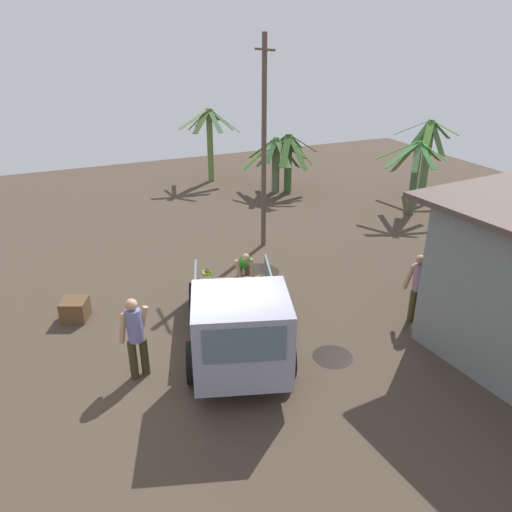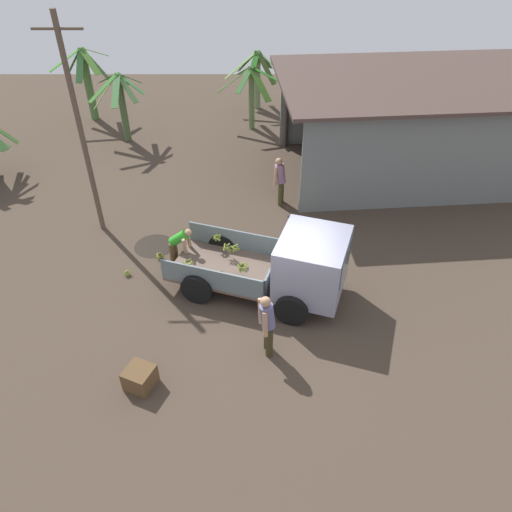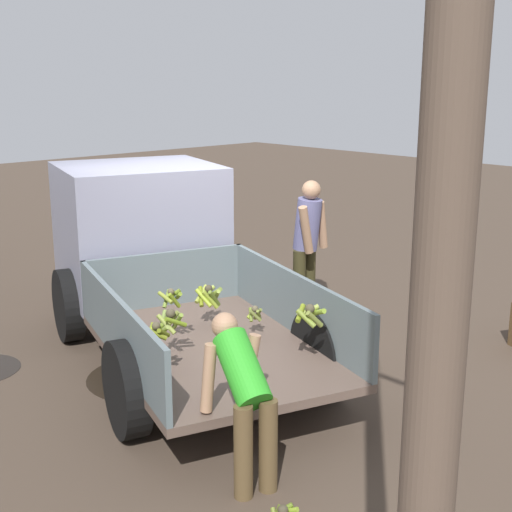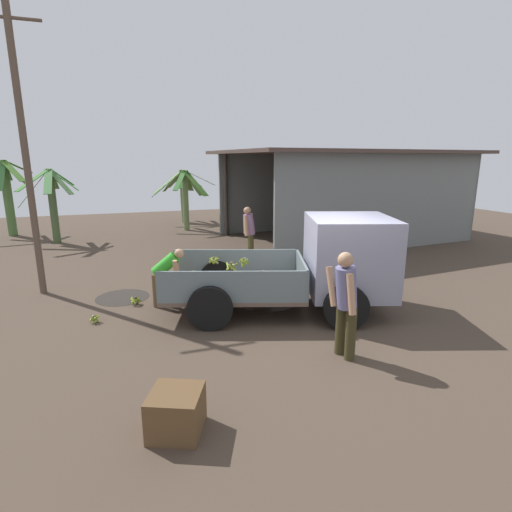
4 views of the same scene
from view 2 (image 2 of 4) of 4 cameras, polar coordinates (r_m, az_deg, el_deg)
ground at (r=12.96m, az=2.76°, el=-5.72°), size 36.00×36.00×0.00m
mud_patch_0 at (r=15.20m, az=-11.54°, el=1.13°), size 1.19×1.19×0.01m
mud_patch_1 at (r=14.80m, az=5.08°, el=0.68°), size 0.86×0.86×0.01m
mud_patch_2 at (r=13.83m, az=-0.23°, el=-2.28°), size 1.21×1.21×0.01m
cargo_truck at (r=12.57m, az=4.56°, el=-1.14°), size 4.87×3.12×1.96m
warehouse_shed at (r=18.84m, az=18.93°, el=15.91°), size 9.81×6.71×3.38m
utility_pole at (r=14.85m, az=-19.41°, el=13.45°), size 1.26×0.15×6.31m
banana_palm_1 at (r=23.67m, az=-18.64°, el=18.29°), size 2.25×2.12×3.05m
banana_palm_3 at (r=21.67m, az=-0.52°, el=17.98°), size 2.75×2.76×2.61m
banana_palm_5 at (r=23.85m, az=0.15°, el=19.78°), size 2.41×2.26×2.57m
banana_palm_6 at (r=21.18m, az=-15.08°, el=16.43°), size 2.06×2.50×2.74m
person_foreground_visitor at (r=11.20m, az=1.27°, el=-7.63°), size 0.44×0.67×1.72m
person_worker_loading at (r=13.98m, az=-8.80°, el=1.51°), size 0.71×0.58×1.24m
person_bystander_near_shed at (r=16.41m, az=2.76°, el=8.79°), size 0.45×0.66×1.66m
banana_bunch_on_ground_0 at (r=14.63m, az=-10.93°, el=0.07°), size 0.24×0.21×0.19m
banana_bunch_on_ground_1 at (r=14.24m, az=-14.52°, el=-1.88°), size 0.20×0.18×0.17m
wooden_crate_0 at (r=11.37m, az=-13.12°, el=-13.39°), size 0.77×0.77×0.51m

